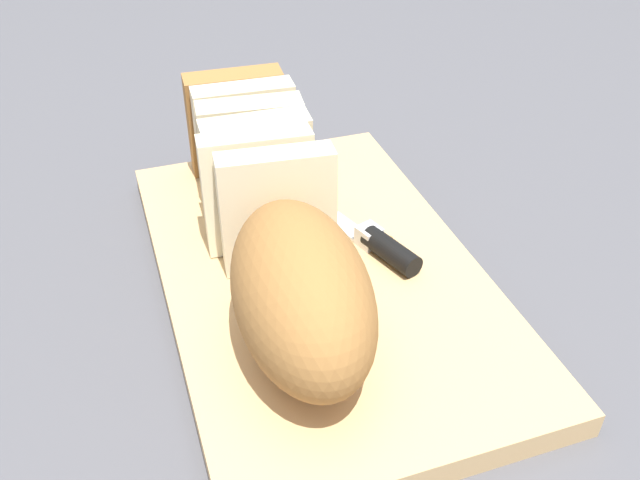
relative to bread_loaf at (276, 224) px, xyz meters
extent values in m
plane|color=#4C4C51|center=(0.00, -0.04, -0.08)|extent=(3.00, 3.00, 0.00)
cube|color=tan|center=(0.00, -0.04, -0.07)|extent=(0.46, 0.29, 0.02)
ellipsoid|color=#996633|center=(-0.09, 0.00, 0.00)|extent=(0.20, 0.11, 0.11)
cube|color=beige|center=(0.02, -0.01, 0.00)|extent=(0.04, 0.10, 0.11)
cube|color=beige|center=(0.05, 0.00, 0.00)|extent=(0.04, 0.10, 0.11)
cube|color=beige|center=(0.09, 0.00, 0.00)|extent=(0.04, 0.10, 0.11)
cube|color=beige|center=(0.12, 0.00, 0.00)|extent=(0.04, 0.10, 0.11)
cube|color=beige|center=(0.16, -0.01, 0.00)|extent=(0.03, 0.10, 0.11)
cube|color=#996633|center=(0.19, 0.00, 0.00)|extent=(0.04, 0.10, 0.11)
cube|color=silver|center=(0.12, -0.05, -0.05)|extent=(0.21, 0.10, 0.00)
cylinder|color=black|center=(-0.01, -0.10, -0.04)|extent=(0.06, 0.04, 0.02)
cube|color=silver|center=(0.02, -0.09, -0.05)|extent=(0.03, 0.03, 0.02)
sphere|color=#A8753D|center=(0.01, -0.10, -0.05)|extent=(0.01, 0.01, 0.01)
sphere|color=#A8753D|center=(-0.02, -0.04, -0.05)|extent=(0.00, 0.00, 0.00)
sphere|color=#A8753D|center=(0.02, -0.11, -0.05)|extent=(0.01, 0.01, 0.01)
sphere|color=#A8753D|center=(0.04, -0.06, -0.05)|extent=(0.00, 0.00, 0.00)
camera|label=1|loc=(-0.47, 0.10, 0.34)|focal=39.13mm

